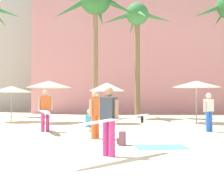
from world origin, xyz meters
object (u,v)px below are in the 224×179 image
Objects in this scene: cafe_umbrella_2 at (49,84)px; beach_towel at (161,147)px; cafe_umbrella_3 at (11,89)px; backpack at (122,138)px; palm_tree_right at (96,5)px; palm_tree_far_left at (137,24)px; person_far_right at (45,109)px; person_mid_center at (109,119)px; cafe_umbrella_0 at (107,87)px; cafe_umbrella_4 at (196,84)px; person_mid_right at (90,123)px; person_near_left at (95,112)px; person_far_left at (209,110)px.

cafe_umbrella_2 is 1.72× the size of beach_towel.
cafe_umbrella_2 reaches higher than cafe_umbrella_3.
palm_tree_right is at bearing -74.31° from backpack.
palm_tree_far_left is at bearing 28.94° from cafe_umbrella_3.
person_mid_center is at bearing -171.84° from person_far_right.
beach_towel is at bearing -77.98° from palm_tree_right.
palm_tree_far_left is at bearing 3.83° from palm_tree_right.
cafe_umbrella_4 is at bearing 4.34° from cafe_umbrella_0.
person_mid_right is at bearing -64.11° from backpack.
person_far_right is 2.06m from person_mid_right.
palm_tree_right is 14.14m from person_near_left.
person_far_right is (3.41, -5.71, -1.02)m from cafe_umbrella_3.
cafe_umbrella_2 is 1.53× the size of person_near_left.
cafe_umbrella_0 is 8.47m from backpack.
cafe_umbrella_0 is at bearing 102.47° from beach_towel.
cafe_umbrella_4 reaches higher than backpack.
cafe_umbrella_3 is 5.83× the size of backpack.
palm_tree_right is 4.07× the size of cafe_umbrella_3.
person_mid_center is at bearing -69.99° from cafe_umbrella_2.
cafe_umbrella_4 is 1.06× the size of person_far_right.
person_mid_center is at bearing -114.06° from cafe_umbrella_4.
beach_towel is at bearing -77.53° from cafe_umbrella_0.
cafe_umbrella_2 is at bearing -116.58° from palm_tree_right.
backpack is 5.46m from person_far_left.
backpack is at bearing -84.61° from cafe_umbrella_0.
palm_tree_right is at bearing -51.71° from person_near_left.
person_far_left is at bearing 58.73° from beach_towel.
cafe_umbrella_4 is 7.49m from person_mid_right.
cafe_umbrella_3 is 6.73m from person_far_right.
person_far_right reaches higher than beach_towel.
person_mid_center is at bearing 133.75° from person_near_left.
cafe_umbrella_4 is (5.15, 0.39, 0.17)m from cafe_umbrella_0.
beach_towel is (7.77, -9.70, -1.96)m from cafe_umbrella_3.
person_far_left is at bearing -174.54° from person_mid_center.
cafe_umbrella_3 is 7.53m from person_mid_right.
cafe_umbrella_2 is 2.52m from cafe_umbrella_3.
person_near_left is at bearing -65.52° from cafe_umbrella_2.
cafe_umbrella_0 is at bearing -78.72° from palm_tree_right.
backpack is 0.44× the size of person_mid_right.
palm_tree_right reaches higher than person_mid_right.
person_far_left is at bearing -27.45° from cafe_umbrella_3.
palm_tree_far_left is 3.31× the size of cafe_umbrella_2.
cafe_umbrella_3 is 12.58m from beach_towel.
person_mid_right is (-2.49, 4.59, 0.33)m from beach_towel.
palm_tree_far_left reaches higher than person_mid_right.
cafe_umbrella_4 is 1.10× the size of person_mid_center.
cafe_umbrella_3 is at bearing -46.52° from backpack.
cafe_umbrella_0 is at bearing -7.73° from cafe_umbrella_2.
cafe_umbrella_3 is (-4.82, -4.17, -6.38)m from palm_tree_right.
cafe_umbrella_3 is 11.75m from person_far_left.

